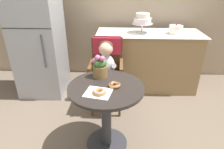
{
  "coord_description": "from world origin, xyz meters",
  "views": [
    {
      "loc": [
        0.13,
        -1.58,
        1.63
      ],
      "look_at": [
        0.05,
        0.15,
        0.77
      ],
      "focal_mm": 31.37,
      "sensor_mm": 36.0,
      "label": 1
    }
  ],
  "objects_px": {
    "wicker_chair": "(107,63)",
    "seated_child": "(106,65)",
    "tiered_cake_stand": "(142,20)",
    "cafe_table": "(106,105)",
    "flower_vase": "(100,67)",
    "round_layer_cake": "(176,30)",
    "donut_front": "(114,85)",
    "donut_mid": "(99,91)",
    "refrigerator": "(38,38)"
  },
  "relations": [
    {
      "from": "cafe_table",
      "to": "round_layer_cake",
      "type": "distance_m",
      "value": 1.63
    },
    {
      "from": "cafe_table",
      "to": "round_layer_cake",
      "type": "relative_size",
      "value": 3.71
    },
    {
      "from": "donut_front",
      "to": "flower_vase",
      "type": "height_order",
      "value": "flower_vase"
    },
    {
      "from": "refrigerator",
      "to": "wicker_chair",
      "type": "bearing_deg",
      "value": -18.76
    },
    {
      "from": "cafe_table",
      "to": "round_layer_cake",
      "type": "height_order",
      "value": "round_layer_cake"
    },
    {
      "from": "donut_front",
      "to": "round_layer_cake",
      "type": "bearing_deg",
      "value": 56.54
    },
    {
      "from": "flower_vase",
      "to": "round_layer_cake",
      "type": "distance_m",
      "value": 1.46
    },
    {
      "from": "flower_vase",
      "to": "round_layer_cake",
      "type": "bearing_deg",
      "value": 47.14
    },
    {
      "from": "donut_front",
      "to": "round_layer_cake",
      "type": "distance_m",
      "value": 1.53
    },
    {
      "from": "donut_mid",
      "to": "tiered_cake_stand",
      "type": "xyz_separation_m",
      "value": [
        0.48,
        1.43,
        0.34
      ]
    },
    {
      "from": "cafe_table",
      "to": "flower_vase",
      "type": "distance_m",
      "value": 0.39
    },
    {
      "from": "seated_child",
      "to": "donut_front",
      "type": "relative_size",
      "value": 6.46
    },
    {
      "from": "tiered_cake_stand",
      "to": "refrigerator",
      "type": "distance_m",
      "value": 1.52
    },
    {
      "from": "cafe_table",
      "to": "donut_mid",
      "type": "height_order",
      "value": "donut_mid"
    },
    {
      "from": "donut_mid",
      "to": "flower_vase",
      "type": "height_order",
      "value": "flower_vase"
    },
    {
      "from": "tiered_cake_stand",
      "to": "wicker_chair",
      "type": "bearing_deg",
      "value": -131.63
    },
    {
      "from": "wicker_chair",
      "to": "seated_child",
      "type": "distance_m",
      "value": 0.16
    },
    {
      "from": "seated_child",
      "to": "refrigerator",
      "type": "relative_size",
      "value": 0.43
    },
    {
      "from": "cafe_table",
      "to": "refrigerator",
      "type": "distance_m",
      "value": 1.56
    },
    {
      "from": "wicker_chair",
      "to": "tiered_cake_stand",
      "type": "xyz_separation_m",
      "value": [
        0.48,
        0.54,
        0.45
      ]
    },
    {
      "from": "flower_vase",
      "to": "donut_front",
      "type": "bearing_deg",
      "value": -52.62
    },
    {
      "from": "seated_child",
      "to": "donut_mid",
      "type": "height_order",
      "value": "seated_child"
    },
    {
      "from": "cafe_table",
      "to": "tiered_cake_stand",
      "type": "distance_m",
      "value": 1.49
    },
    {
      "from": "seated_child",
      "to": "donut_front",
      "type": "xyz_separation_m",
      "value": [
        0.13,
        -0.6,
        0.06
      ]
    },
    {
      "from": "refrigerator",
      "to": "round_layer_cake",
      "type": "bearing_deg",
      "value": 4.85
    },
    {
      "from": "tiered_cake_stand",
      "to": "cafe_table",
      "type": "bearing_deg",
      "value": -108.47
    },
    {
      "from": "round_layer_cake",
      "to": "refrigerator",
      "type": "bearing_deg",
      "value": -175.15
    },
    {
      "from": "wicker_chair",
      "to": "seated_child",
      "type": "height_order",
      "value": "seated_child"
    },
    {
      "from": "round_layer_cake",
      "to": "donut_front",
      "type": "bearing_deg",
      "value": -123.46
    },
    {
      "from": "cafe_table",
      "to": "refrigerator",
      "type": "xyz_separation_m",
      "value": [
        -1.05,
        1.1,
        0.34
      ]
    },
    {
      "from": "wicker_chair",
      "to": "tiered_cake_stand",
      "type": "bearing_deg",
      "value": 43.15
    },
    {
      "from": "donut_front",
      "to": "tiered_cake_stand",
      "type": "bearing_deg",
      "value": 74.75
    },
    {
      "from": "seated_child",
      "to": "donut_mid",
      "type": "bearing_deg",
      "value": -90.07
    },
    {
      "from": "wicker_chair",
      "to": "cafe_table",
      "type": "bearing_deg",
      "value": -91.71
    },
    {
      "from": "refrigerator",
      "to": "tiered_cake_stand",
      "type": "bearing_deg",
      "value": 7.68
    },
    {
      "from": "wicker_chair",
      "to": "round_layer_cake",
      "type": "xyz_separation_m",
      "value": [
        0.96,
        0.51,
        0.32
      ]
    },
    {
      "from": "seated_child",
      "to": "flower_vase",
      "type": "bearing_deg",
      "value": -93.74
    },
    {
      "from": "round_layer_cake",
      "to": "donut_mid",
      "type": "bearing_deg",
      "value": -124.61
    },
    {
      "from": "wicker_chair",
      "to": "tiered_cake_stand",
      "type": "distance_m",
      "value": 0.85
    },
    {
      "from": "donut_mid",
      "to": "flower_vase",
      "type": "relative_size",
      "value": 0.5
    },
    {
      "from": "cafe_table",
      "to": "round_layer_cake",
      "type": "bearing_deg",
      "value": 54.09
    },
    {
      "from": "cafe_table",
      "to": "round_layer_cake",
      "type": "xyz_separation_m",
      "value": [
        0.92,
        1.27,
        0.45
      ]
    },
    {
      "from": "round_layer_cake",
      "to": "wicker_chair",
      "type": "bearing_deg",
      "value": -152.22
    },
    {
      "from": "tiered_cake_stand",
      "to": "refrigerator",
      "type": "height_order",
      "value": "refrigerator"
    },
    {
      "from": "donut_mid",
      "to": "wicker_chair",
      "type": "bearing_deg",
      "value": 89.94
    },
    {
      "from": "tiered_cake_stand",
      "to": "round_layer_cake",
      "type": "height_order",
      "value": "tiered_cake_stand"
    },
    {
      "from": "donut_front",
      "to": "tiered_cake_stand",
      "type": "height_order",
      "value": "tiered_cake_stand"
    },
    {
      "from": "donut_front",
      "to": "flower_vase",
      "type": "bearing_deg",
      "value": 127.38
    },
    {
      "from": "cafe_table",
      "to": "refrigerator",
      "type": "relative_size",
      "value": 0.42
    },
    {
      "from": "wicker_chair",
      "to": "refrigerator",
      "type": "relative_size",
      "value": 0.56
    }
  ]
}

